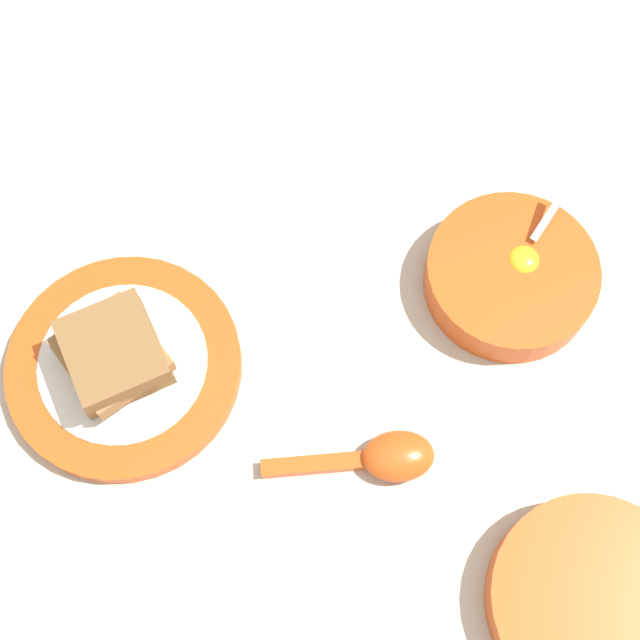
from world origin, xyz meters
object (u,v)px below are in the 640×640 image
Objects in this scene: toast_sandwich at (113,354)px; toast_plate at (124,366)px; congee_bowl at (593,602)px; egg_bowl at (511,276)px; soup_spoon at (384,458)px.

toast_plate is at bearing 33.43° from toast_sandwich.
toast_plate is 0.45m from congee_bowl.
egg_bowl is 0.75× the size of toast_plate.
soup_spoon is (0.24, -0.07, -0.03)m from toast_sandwich.
soup_spoon is (0.24, -0.07, 0.00)m from toast_plate.
toast_sandwich is at bearing 164.06° from soup_spoon.
toast_sandwich reaches higher than egg_bowl.
congee_bowl is at bearing -23.28° from toast_sandwich.
toast_sandwich is (-0.00, -0.00, 0.04)m from toast_plate.
egg_bowl is 1.06× the size of soup_spoon.
egg_bowl is 0.37m from toast_sandwich.
toast_plate is 1.42× the size of soup_spoon.
soup_spoon is at bearing 147.71° from congee_bowl.
egg_bowl is 0.93× the size of congee_bowl.
toast_plate is 1.80× the size of toast_sandwich.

